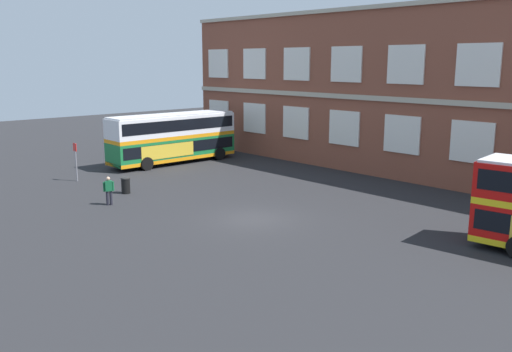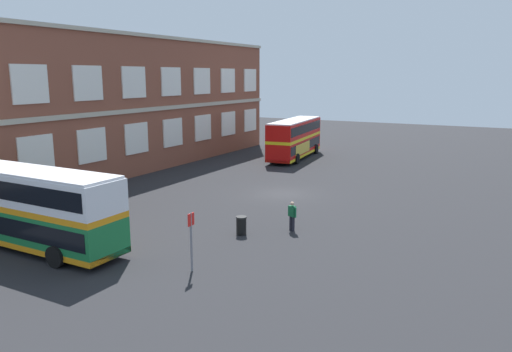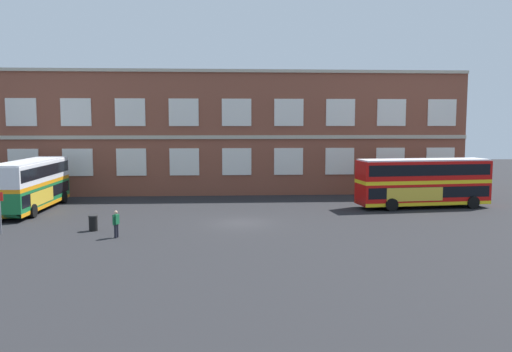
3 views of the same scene
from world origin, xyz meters
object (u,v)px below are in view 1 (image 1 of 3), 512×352
at_px(station_litter_bin, 126,185).
at_px(double_decker_near, 173,137).
at_px(waiting_passenger, 109,190).
at_px(bus_stand_flag, 76,158).

bearing_deg(station_litter_bin, double_decker_near, 129.54).
distance_m(waiting_passenger, bus_stand_flag, 7.75).
bearing_deg(waiting_passenger, station_litter_bin, 131.64).
xyz_separation_m(double_decker_near, waiting_passenger, (8.84, -10.54, -1.22)).
bearing_deg(double_decker_near, bus_stand_flag, -81.98).
bearing_deg(bus_stand_flag, double_decker_near, 98.02).
height_order(waiting_passenger, bus_stand_flag, bus_stand_flag).
xyz_separation_m(bus_stand_flag, station_litter_bin, (5.62, 0.68, -1.12)).
bearing_deg(waiting_passenger, double_decker_near, 129.99).
bearing_deg(waiting_passenger, bus_stand_flag, 168.72).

